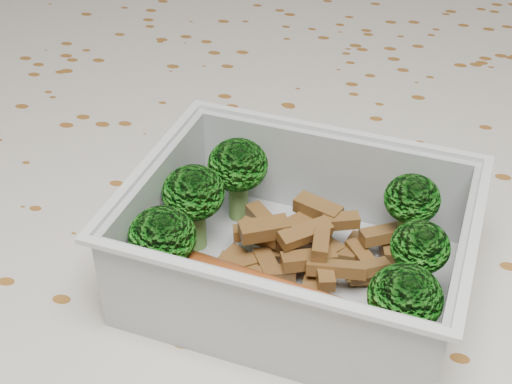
# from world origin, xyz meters

# --- Properties ---
(dining_table) EXTENTS (1.40, 0.90, 0.75)m
(dining_table) POSITION_xyz_m (0.00, 0.00, 0.67)
(dining_table) COLOR brown
(dining_table) RESTS_ON ground
(tablecloth) EXTENTS (1.46, 0.96, 0.19)m
(tablecloth) POSITION_xyz_m (0.00, 0.00, 0.72)
(tablecloth) COLOR beige
(tablecloth) RESTS_ON dining_table
(lunch_container) EXTENTS (0.17, 0.14, 0.06)m
(lunch_container) POSITION_xyz_m (0.03, -0.04, 0.78)
(lunch_container) COLOR silver
(lunch_container) RESTS_ON tablecloth
(broccoli_florets) EXTENTS (0.14, 0.11, 0.05)m
(broccoli_florets) POSITION_xyz_m (0.03, -0.04, 0.79)
(broccoli_florets) COLOR #608C3F
(broccoli_florets) RESTS_ON lunch_container
(meat_pile) EXTENTS (0.09, 0.06, 0.03)m
(meat_pile) POSITION_xyz_m (0.04, -0.03, 0.77)
(meat_pile) COLOR brown
(meat_pile) RESTS_ON lunch_container
(sausage) EXTENTS (0.13, 0.04, 0.02)m
(sausage) POSITION_xyz_m (0.03, -0.08, 0.78)
(sausage) COLOR #AB4B1E
(sausage) RESTS_ON lunch_container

